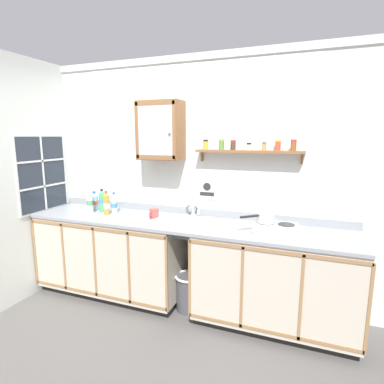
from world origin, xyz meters
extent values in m
plane|color=#565451|center=(0.00, 0.00, 0.00)|extent=(6.35, 6.35, 0.00)
cube|color=silver|center=(0.00, 0.66, 1.30)|extent=(3.95, 0.05, 2.59)
cube|color=white|center=(0.00, 0.63, 2.54)|extent=(3.95, 0.02, 0.05)
cube|color=silver|center=(-1.70, -0.28, 1.30)|extent=(0.05, 3.44, 2.59)
cube|color=black|center=(-0.84, 0.35, 0.04)|extent=(1.60, 0.57, 0.08)
cube|color=beige|center=(-0.84, 0.32, 0.48)|extent=(1.63, 0.63, 0.81)
cube|color=#997047|center=(-0.84, 0.00, 0.85)|extent=(1.63, 0.01, 0.03)
cube|color=#997047|center=(-0.84, 0.00, 0.13)|extent=(1.63, 0.01, 0.03)
cube|color=#997047|center=(-1.65, 0.00, 0.48)|extent=(0.02, 0.01, 0.74)
cube|color=#997047|center=(-1.25, 0.00, 0.48)|extent=(0.02, 0.01, 0.74)
cube|color=#997047|center=(-0.84, 0.00, 0.48)|extent=(0.02, 0.01, 0.74)
cube|color=#997047|center=(-0.43, 0.00, 0.48)|extent=(0.02, 0.01, 0.74)
cube|color=#997047|center=(-0.02, 0.00, 0.48)|extent=(0.02, 0.01, 0.74)
cube|color=black|center=(0.93, 0.35, 0.04)|extent=(1.41, 0.57, 0.08)
cube|color=beige|center=(0.93, 0.32, 0.48)|extent=(1.44, 0.63, 0.81)
cube|color=#997047|center=(0.93, 0.00, 0.85)|extent=(1.44, 0.01, 0.03)
cube|color=#997047|center=(0.93, 0.00, 0.13)|extent=(1.44, 0.01, 0.03)
cube|color=#997047|center=(0.21, 0.00, 0.48)|extent=(0.02, 0.01, 0.74)
cube|color=#997047|center=(0.69, 0.00, 0.48)|extent=(0.02, 0.01, 0.74)
cube|color=#997047|center=(1.17, 0.00, 0.48)|extent=(0.02, 0.01, 0.74)
cube|color=#997047|center=(1.65, 0.00, 0.48)|extent=(0.02, 0.01, 0.74)
cube|color=gray|center=(0.00, 0.32, 0.90)|extent=(3.31, 0.66, 0.03)
cube|color=gray|center=(0.00, 0.63, 0.96)|extent=(3.31, 0.02, 0.08)
cube|color=silver|center=(-0.01, 0.34, 0.93)|extent=(0.56, 0.44, 0.01)
cube|color=slate|center=(-0.01, 0.34, 0.80)|extent=(0.48, 0.36, 0.01)
cube|color=slate|center=(-0.01, 0.52, 0.86)|extent=(0.48, 0.01, 0.12)
cube|color=slate|center=(-0.01, 0.16, 0.86)|extent=(0.48, 0.01, 0.12)
cylinder|color=#4C4C51|center=(-0.01, 0.34, 0.80)|extent=(0.04, 0.04, 0.01)
cylinder|color=silver|center=(0.03, 0.58, 0.93)|extent=(0.05, 0.05, 0.02)
cylinder|color=silver|center=(0.03, 0.58, 1.03)|extent=(0.02, 0.02, 0.18)
torus|color=silver|center=(0.03, 0.52, 1.12)|extent=(0.14, 0.02, 0.14)
cylinder|color=silver|center=(0.09, 0.58, 0.96)|extent=(0.02, 0.02, 0.05)
cube|color=silver|center=(0.92, 0.31, 0.96)|extent=(0.37, 0.28, 0.07)
cylinder|color=#2D2D2D|center=(0.83, 0.33, 0.99)|extent=(0.15, 0.15, 0.01)
cylinder|color=#2D2D2D|center=(1.01, 0.33, 0.99)|extent=(0.15, 0.15, 0.01)
cylinder|color=black|center=(0.83, 0.18, 0.96)|extent=(0.03, 0.02, 0.03)
cylinder|color=black|center=(1.01, 0.18, 0.96)|extent=(0.03, 0.02, 0.03)
cylinder|color=silver|center=(0.83, 0.33, 1.04)|extent=(0.17, 0.17, 0.08)
torus|color=silver|center=(0.83, 0.33, 1.08)|extent=(0.17, 0.17, 0.01)
cylinder|color=black|center=(0.70, 0.21, 1.07)|extent=(0.15, 0.14, 0.02)
cylinder|color=silver|center=(-0.85, 0.40, 1.01)|extent=(0.06, 0.06, 0.18)
cone|color=silver|center=(-0.85, 0.40, 1.12)|extent=(0.06, 0.06, 0.03)
cylinder|color=#2D59B2|center=(-0.85, 0.40, 1.14)|extent=(0.03, 0.03, 0.02)
cylinder|color=#3F8CCC|center=(-0.85, 0.40, 1.00)|extent=(0.07, 0.07, 0.05)
cylinder|color=white|center=(-1.10, 0.30, 1.02)|extent=(0.07, 0.07, 0.20)
cone|color=white|center=(-1.10, 0.30, 1.13)|extent=(0.07, 0.07, 0.03)
cylinder|color=white|center=(-1.10, 0.30, 1.16)|extent=(0.03, 0.03, 0.02)
cylinder|color=#4C9959|center=(-1.10, 0.30, 1.03)|extent=(0.07, 0.07, 0.06)
cylinder|color=#4CB266|center=(-1.01, 0.39, 1.02)|extent=(0.07, 0.07, 0.21)
cone|color=#4CB266|center=(-1.01, 0.39, 1.15)|extent=(0.07, 0.07, 0.03)
cylinder|color=#262626|center=(-1.01, 0.39, 1.17)|extent=(0.03, 0.03, 0.02)
cylinder|color=#3F8CCC|center=(-1.01, 0.39, 1.04)|extent=(0.07, 0.07, 0.06)
cylinder|color=gold|center=(-0.88, 0.30, 1.03)|extent=(0.06, 0.06, 0.21)
cone|color=gold|center=(-0.88, 0.30, 1.15)|extent=(0.06, 0.06, 0.03)
cylinder|color=red|center=(-0.88, 0.30, 1.17)|extent=(0.03, 0.03, 0.02)
cylinder|color=white|center=(-0.88, 0.30, 1.02)|extent=(0.07, 0.07, 0.06)
cylinder|color=#8CB7E0|center=(-1.14, 0.43, 1.00)|extent=(0.08, 0.08, 0.16)
cone|color=#8CB7E0|center=(-1.14, 0.43, 1.10)|extent=(0.08, 0.08, 0.04)
cylinder|color=#2D59B2|center=(-1.14, 0.43, 1.13)|extent=(0.04, 0.04, 0.02)
cylinder|color=#D84C3F|center=(-1.14, 0.43, 1.01)|extent=(0.08, 0.08, 0.05)
cylinder|color=#B24C47|center=(-0.33, 0.36, 0.97)|extent=(0.10, 0.10, 0.10)
torus|color=#B24C47|center=(-0.34, 0.31, 0.98)|extent=(0.02, 0.07, 0.07)
cube|color=brown|center=(-0.31, 0.52, 1.83)|extent=(0.47, 0.24, 0.61)
cube|color=silver|center=(-0.31, 0.39, 1.83)|extent=(0.39, 0.01, 0.50)
cube|color=brown|center=(-0.52, 0.39, 1.83)|extent=(0.04, 0.01, 0.57)
cube|color=brown|center=(-0.10, 0.39, 1.83)|extent=(0.04, 0.01, 0.57)
cube|color=brown|center=(-0.31, 0.39, 2.10)|extent=(0.44, 0.01, 0.05)
cube|color=brown|center=(-0.31, 0.39, 1.55)|extent=(0.44, 0.01, 0.05)
sphere|color=olive|center=(-0.15, 0.37, 1.79)|extent=(0.02, 0.02, 0.02)
cube|color=brown|center=(0.60, 0.57, 1.62)|extent=(1.05, 0.14, 0.02)
cube|color=brown|center=(0.11, 0.62, 1.56)|extent=(0.02, 0.03, 0.10)
cube|color=brown|center=(1.10, 0.62, 1.56)|extent=(0.02, 0.03, 0.10)
cylinder|color=gold|center=(0.17, 0.56, 1.68)|extent=(0.05, 0.05, 0.08)
cylinder|color=black|center=(0.17, 0.56, 1.72)|extent=(0.05, 0.05, 0.02)
cylinder|color=#598C3F|center=(0.34, 0.55, 1.68)|extent=(0.05, 0.05, 0.09)
cylinder|color=yellow|center=(0.34, 0.55, 1.73)|extent=(0.05, 0.05, 0.02)
cylinder|color=#4C3326|center=(0.45, 0.56, 1.67)|extent=(0.05, 0.05, 0.08)
cylinder|color=red|center=(0.45, 0.56, 1.72)|extent=(0.05, 0.05, 0.02)
cylinder|color=silver|center=(0.61, 0.56, 1.66)|extent=(0.04, 0.04, 0.06)
cylinder|color=black|center=(0.61, 0.56, 1.70)|extent=(0.04, 0.04, 0.02)
cylinder|color=tan|center=(0.75, 0.57, 1.67)|extent=(0.04, 0.04, 0.06)
cylinder|color=#33723F|center=(0.75, 0.57, 1.70)|extent=(0.04, 0.04, 0.02)
cylinder|color=#CC4C33|center=(0.88, 0.58, 1.68)|extent=(0.05, 0.05, 0.08)
cylinder|color=yellow|center=(0.88, 0.58, 1.73)|extent=(0.05, 0.05, 0.02)
cylinder|color=brown|center=(1.02, 0.55, 1.68)|extent=(0.05, 0.05, 0.09)
cylinder|color=red|center=(1.02, 0.55, 1.73)|extent=(0.05, 0.05, 0.02)
cube|color=silver|center=(0.17, 0.63, 1.21)|extent=(0.19, 0.01, 0.23)
cube|color=#262626|center=(0.17, 0.63, 1.16)|extent=(0.16, 0.00, 0.04)
cylinder|color=#262626|center=(0.17, 0.63, 1.24)|extent=(0.08, 0.00, 0.08)
cube|color=#262D38|center=(-1.66, 0.21, 1.35)|extent=(0.01, 0.65, 0.83)
cube|color=white|center=(-1.67, 0.21, 1.35)|extent=(0.02, 0.69, 0.87)
cube|color=white|center=(-1.66, 0.21, 1.35)|extent=(0.01, 0.02, 0.83)
cube|color=white|center=(-1.66, 0.21, 1.20)|extent=(0.01, 0.65, 0.02)
cube|color=white|center=(-1.66, 0.21, 1.49)|extent=(0.01, 0.65, 0.02)
cylinder|color=#4C4C51|center=(0.09, 0.29, 0.18)|extent=(0.26, 0.26, 0.37)
torus|color=white|center=(0.09, 0.29, 0.37)|extent=(0.29, 0.29, 0.03)
camera|label=1|loc=(1.17, -2.45, 1.77)|focal=28.91mm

